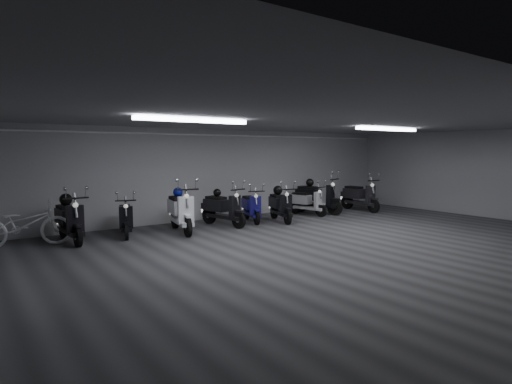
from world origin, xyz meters
TOP-DOWN VIEW (x-y plane):
  - floor at (0.00, 0.00)m, footprint 14.00×10.00m
  - ceiling at (0.00, 0.00)m, footprint 14.00×10.00m
  - back_wall at (0.00, 5.00)m, footprint 14.00×0.01m
  - right_wall at (7.00, 0.00)m, footprint 0.01×10.00m
  - fluor_strip_left at (-3.00, 1.00)m, footprint 2.40×0.18m
  - fluor_strip_right at (3.00, 1.00)m, footprint 2.40×0.18m
  - conduit at (0.00, 4.92)m, footprint 13.60×0.05m
  - scooter_0 at (-4.78, 3.87)m, footprint 0.71×1.85m
  - scooter_1 at (-3.47, 3.85)m, footprint 0.96×1.68m
  - scooter_2 at (-2.13, 3.51)m, footprint 1.01×2.06m
  - scooter_3 at (-0.74, 3.65)m, footprint 1.01×1.89m
  - scooter_4 at (0.31, 3.78)m, footprint 1.02×1.71m
  - scooter_5 at (1.08, 3.33)m, footprint 1.05×1.80m
  - scooter_6 at (2.58, 3.78)m, footprint 0.85×1.68m
  - scooter_7 at (3.07, 3.86)m, footprint 1.29×2.11m
  - scooter_9 at (4.82, 3.48)m, footprint 0.69×1.89m
  - bicycle at (-5.71, 3.95)m, footprint 2.02×1.00m
  - helmet_0 at (-0.80, 3.90)m, footprint 0.23×0.23m
  - helmet_1 at (-2.08, 3.78)m, footprint 0.25×0.25m
  - helmet_2 at (-4.79, 4.12)m, footprint 0.29×0.29m
  - helmet_3 at (2.98, 4.12)m, footprint 0.27×0.27m
  - helmet_4 at (1.15, 3.56)m, footprint 0.29×0.29m

SIDE VIEW (x-z plane):
  - floor at x=0.00m, z-range -0.01..0.00m
  - scooter_1 at x=-3.47m, z-range 0.00..1.19m
  - scooter_6 at x=2.58m, z-range 0.00..1.19m
  - scooter_4 at x=0.31m, z-range 0.00..1.21m
  - bicycle at x=-5.71m, z-range 0.00..1.25m
  - scooter_5 at x=1.08m, z-range 0.00..1.27m
  - scooter_3 at x=-0.74m, z-range 0.00..1.34m
  - scooter_0 at x=-4.78m, z-range 0.00..1.36m
  - scooter_9 at x=4.82m, z-range 0.00..1.39m
  - scooter_2 at x=-2.13m, z-range 0.00..1.47m
  - scooter_7 at x=3.07m, z-range 0.00..1.49m
  - helmet_4 at x=1.15m, z-range 0.79..1.07m
  - helmet_0 at x=-0.80m, z-range 0.83..1.06m
  - helmet_2 at x=-4.79m, z-range 0.84..1.13m
  - helmet_1 at x=-2.08m, z-range 0.91..1.16m
  - helmet_3 at x=2.98m, z-range 0.92..1.19m
  - back_wall at x=0.00m, z-range 0.00..2.80m
  - right_wall at x=7.00m, z-range 0.00..2.80m
  - conduit at x=0.00m, z-range 2.59..2.65m
  - fluor_strip_left at x=-3.00m, z-range 2.70..2.78m
  - fluor_strip_right at x=3.00m, z-range 2.70..2.78m
  - ceiling at x=0.00m, z-range 2.80..2.81m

